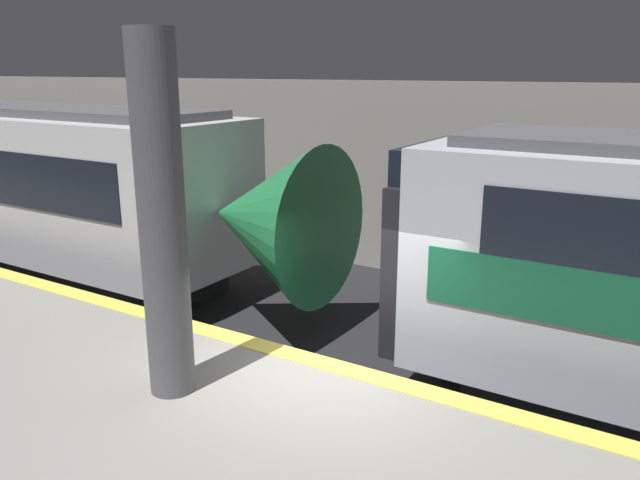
# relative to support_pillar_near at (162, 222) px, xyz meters

# --- Properties ---
(ground_plane) EXTENTS (120.00, 120.00, 0.00)m
(ground_plane) POSITION_rel_support_pillar_near_xyz_m (0.97, 1.49, -2.97)
(ground_plane) COLOR black
(station_rear_barrier) EXTENTS (50.00, 0.15, 4.18)m
(station_rear_barrier) POSITION_rel_support_pillar_near_xyz_m (0.97, 8.10, -0.88)
(station_rear_barrier) COLOR #9E998E
(station_rear_barrier) RESTS_ON ground
(support_pillar_near) EXTENTS (0.47, 0.47, 3.65)m
(support_pillar_near) POSITION_rel_support_pillar_near_xyz_m (0.00, 0.00, 0.00)
(support_pillar_near) COLOR #56565B
(support_pillar_near) RESTS_ON platform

